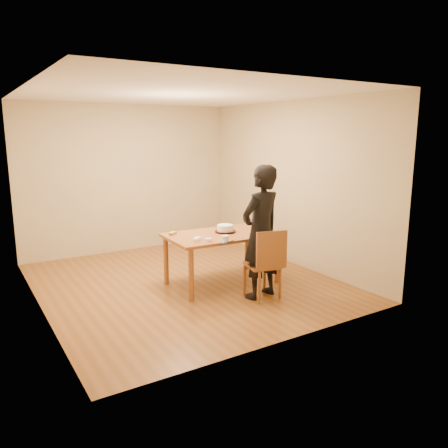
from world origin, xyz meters
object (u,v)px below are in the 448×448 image
person (261,232)px  dining_chair (262,265)px  cake_plate (225,231)px  dining_table (222,235)px  cake (225,228)px

person → dining_chair: bearing=77.8°
dining_chair → person: bearing=102.9°
dining_chair → cake_plate: cake_plate is taller
person → dining_table: bearing=-90.6°
cake_plate → cake: (0.00, 0.00, 0.05)m
dining_chair → cake_plate: (-0.07, 0.82, 0.31)m
dining_table → cake_plate: cake_plate is taller
cake → person: (0.07, -0.78, 0.08)m
dining_table → cake: 0.13m
cake → person: bearing=-85.2°
cake → dining_chair: bearing=-85.5°
dining_table → dining_chair: dining_table is taller
cake → dining_table: bearing=-149.6°
dining_table → cake: size_ratio=6.65×
dining_table → person: bearing=-76.3°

